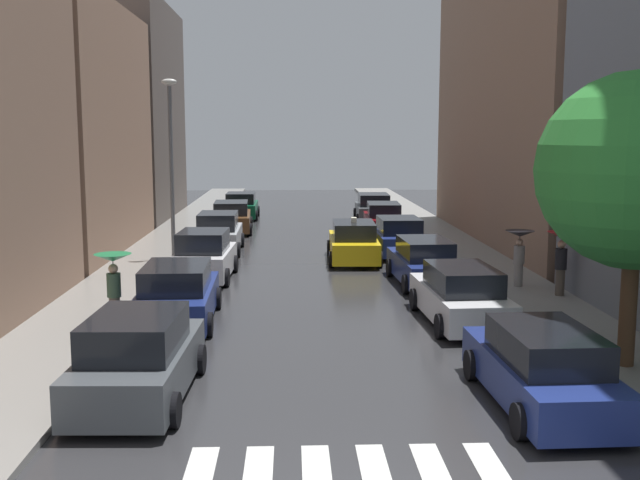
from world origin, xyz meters
name	(u,v)px	position (x,y,z in m)	size (l,w,h in m)	color
ground_plane	(310,252)	(0.00, 24.00, -0.02)	(28.00, 72.00, 0.04)	#2E2E30
sidewalk_left	(162,250)	(-6.50, 24.00, 0.07)	(3.00, 72.00, 0.15)	gray
sidewalk_right	(456,249)	(6.50, 24.00, 0.07)	(3.00, 72.00, 0.15)	gray
crosswalk_stripes	(346,475)	(0.00, 2.02, 0.01)	(4.95, 2.20, 0.01)	silver
building_left_mid	(53,130)	(-11.00, 24.20, 5.29)	(6.00, 12.90, 10.57)	#8C6B56
building_left_far	(121,113)	(-11.00, 37.34, 6.33)	(6.00, 12.02, 12.66)	#564C47
building_right_mid	(545,92)	(11.00, 26.45, 7.05)	(6.00, 19.91, 14.10)	#8C6B56
parked_car_left_nearest	(138,359)	(-3.81, 5.50, 0.81)	(2.22, 4.64, 1.73)	#474C51
parked_car_left_second	(177,295)	(-3.95, 11.49, 0.77)	(2.22, 4.78, 1.65)	navy
parked_car_left_third	(204,257)	(-3.91, 17.69, 0.82)	(2.18, 4.17, 1.76)	silver
parked_car_left_fourth	(219,234)	(-3.99, 23.88, 0.81)	(2.06, 4.39, 1.75)	#B2B7BF
parked_car_left_fifth	(231,218)	(-3.95, 30.62, 0.76)	(2.30, 4.73, 1.63)	brown
parked_car_left_sixth	(241,206)	(-3.86, 36.88, 0.75)	(2.11, 4.12, 1.59)	#0C4C2D
parked_car_right_nearest	(542,369)	(3.91, 4.79, 0.74)	(2.12, 4.81, 1.57)	navy
parked_car_right_second	(460,296)	(3.79, 11.18, 0.75)	(2.21, 4.83, 1.60)	silver
parked_car_right_third	(424,263)	(3.71, 16.49, 0.75)	(2.13, 4.71, 1.60)	navy
parked_car_right_fourth	(398,237)	(3.73, 22.83, 0.76)	(2.16, 4.28, 1.63)	navy
parked_car_right_fifth	(383,220)	(3.86, 29.20, 0.78)	(2.19, 4.71, 1.66)	maroon
parked_car_right_sixth	(373,209)	(3.99, 35.02, 0.78)	(2.28, 4.82, 1.66)	#474C51
taxi_midroad	(353,243)	(1.70, 21.35, 0.76)	(2.16, 4.70, 1.81)	yellow
pedestrian_foreground	(113,274)	(-5.44, 10.60, 1.53)	(0.96, 0.96, 1.92)	brown
pedestrian_near_tree	(520,246)	(6.67, 15.38, 1.48)	(0.95, 0.95, 1.85)	gray
pedestrian_by_kerb	(561,251)	(7.53, 13.92, 1.56)	(0.92, 0.92, 2.00)	brown
street_tree_right	(636,171)	(6.45, 6.83, 4.37)	(4.20, 4.20, 6.34)	#513823
lamp_post_left	(171,157)	(-5.55, 21.31, 4.24)	(0.60, 0.28, 7.11)	#595B60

